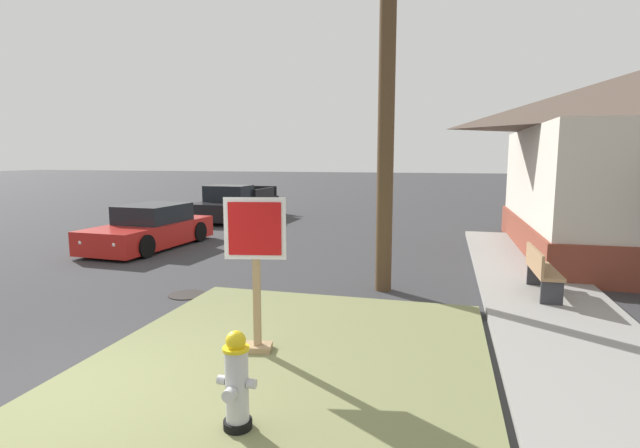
% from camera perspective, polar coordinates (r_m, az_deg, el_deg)
% --- Properties ---
extents(ground_plane, '(160.00, 160.00, 0.00)m').
position_cam_1_polar(ground_plane, '(6.24, -28.22, -17.97)').
color(ground_plane, '#333335').
extents(grass_corner_patch, '(4.99, 5.54, 0.08)m').
position_cam_1_polar(grass_corner_patch, '(6.47, -3.43, -15.65)').
color(grass_corner_patch, olive).
rests_on(grass_corner_patch, ground).
extents(sidewalk_strip, '(2.20, 15.08, 0.12)m').
position_cam_1_polar(sidewalk_strip, '(9.92, 25.02, -7.83)').
color(sidewalk_strip, gray).
rests_on(sidewalk_strip, ground).
extents(fire_hydrant, '(0.38, 0.34, 0.96)m').
position_cam_1_polar(fire_hydrant, '(4.78, -9.91, -18.13)').
color(fire_hydrant, black).
rests_on(fire_hydrant, grass_corner_patch).
extents(stop_sign, '(0.79, 0.34, 2.05)m').
position_cam_1_polar(stop_sign, '(6.30, -7.61, -6.18)').
color(stop_sign, '#A3845B').
rests_on(stop_sign, grass_corner_patch).
extents(manhole_cover, '(0.70, 0.70, 0.02)m').
position_cam_1_polar(manhole_cover, '(9.65, -15.56, -8.12)').
color(manhole_cover, black).
rests_on(manhole_cover, ground).
extents(parked_sedan_red, '(2.03, 4.30, 1.25)m').
position_cam_1_polar(parked_sedan_red, '(14.91, -19.53, -0.56)').
color(parked_sedan_red, red).
rests_on(parked_sedan_red, ground).
extents(pickup_truck_black, '(2.17, 5.12, 1.48)m').
position_cam_1_polar(pickup_truck_black, '(20.79, -10.01, 2.27)').
color(pickup_truck_black, black).
rests_on(pickup_truck_black, ground).
extents(street_bench, '(0.42, 1.48, 0.85)m').
position_cam_1_polar(street_bench, '(9.74, 24.84, -4.91)').
color(street_bench, '#93704C').
rests_on(street_bench, sidewalk_strip).
extents(utility_pole, '(1.31, 0.32, 10.52)m').
position_cam_1_polar(utility_pole, '(9.77, 8.14, 24.33)').
color(utility_pole, '#4C3823').
rests_on(utility_pole, ground).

